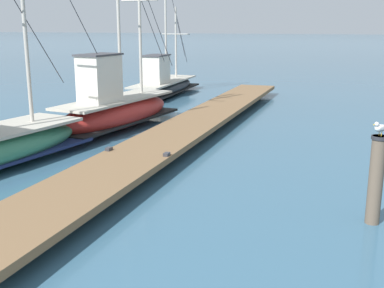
{
  "coord_description": "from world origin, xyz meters",
  "views": [
    {
      "loc": [
        1.57,
        -0.35,
        3.58
      ],
      "look_at": [
        -1.69,
        7.84,
        1.4
      ],
      "focal_mm": 45.15,
      "sensor_mm": 36.0,
      "label": 1
    }
  ],
  "objects": [
    {
      "name": "floating_dock",
      "position": [
        -4.22,
        14.26,
        0.36
      ],
      "size": [
        2.71,
        21.58,
        0.53
      ],
      "color": "brown",
      "rests_on": "ground"
    },
    {
      "name": "fishing_boat_0",
      "position": [
        -7.1,
        14.15,
        0.76
      ],
      "size": [
        2.24,
        7.09,
        6.93
      ],
      "color": "#AD2823",
      "rests_on": "ground"
    },
    {
      "name": "fishing_boat_2",
      "position": [
        -9.11,
        22.43,
        0.57
      ],
      "size": [
        2.32,
        7.51,
        6.77
      ],
      "color": "black",
      "rests_on": "ground"
    },
    {
      "name": "mooring_piling",
      "position": [
        1.59,
        8.65,
        0.87
      ],
      "size": [
        0.3,
        0.3,
        1.66
      ],
      "color": "brown",
      "rests_on": "ground"
    },
    {
      "name": "perched_seagull",
      "position": [
        1.6,
        8.66,
        1.81
      ],
      "size": [
        0.29,
        0.32,
        0.27
      ],
      "color": "gold",
      "rests_on": "mooring_piling"
    }
  ]
}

